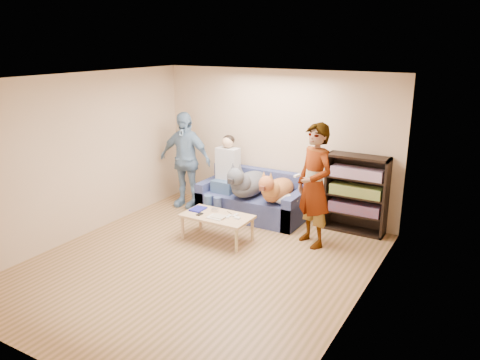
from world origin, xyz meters
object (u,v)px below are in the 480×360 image
Objects in this scene: sofa at (253,201)px; dog_gray at (247,183)px; coffee_table at (217,218)px; camera_silver at (215,210)px; notebook_blue at (198,209)px; bookshelf at (356,192)px; person_seated at (225,173)px; person_standing_right at (314,186)px; person_standing_left at (185,160)px; dog_tan at (276,189)px.

dog_gray reaches higher than sofa.
camera_silver is at bearing 135.00° from coffee_table.
notebook_blue is 0.14× the size of sofa.
coffee_table is 2.32m from bookshelf.
person_seated is at bearing -165.95° from sofa.
sofa reaches higher than coffee_table.
person_standing_left is (-2.76, 0.46, -0.05)m from person_standing_right.
bookshelf is at bearing 39.20° from coffee_table.
dog_tan is at bearing 47.03° from notebook_blue.
person_standing_left reaches higher than dog_tan.
dog_gray is 1.10× the size of dog_tan.
dog_tan is at bearing 63.32° from coffee_table.
sofa is at bearing -172.60° from bookshelf.
notebook_blue is (-1.77, -0.56, -0.52)m from person_standing_right.
person_standing_left is 1.84m from coffee_table.
dog_gray is at bearing -6.69° from person_standing_left.
person_standing_right is 1.66m from sofa.
person_standing_left is 16.51× the size of camera_silver.
person_seated is 1.34× the size of coffee_table.
sofa is 0.68m from dog_tan.
dog_tan reaches higher than sofa.
person_standing_left is 1.52m from sofa.
notebook_blue is 0.41m from coffee_table.
person_standing_left is at bearing -173.80° from sofa.
coffee_table is (-0.52, -1.04, -0.27)m from dog_tan.
person_standing_right is at bearing 24.10° from coffee_table.
person_standing_left is at bearing -173.12° from bookshelf.
person_standing_right reaches higher than coffee_table.
dog_tan is (1.92, -0.03, -0.26)m from person_standing_left.
person_standing_right reaches higher than dog_gray.
dog_gray reaches higher than dog_tan.
person_seated is 2.34m from bookshelf.
person_seated is at bearing -162.06° from person_standing_right.
dog_tan is at bearing -5.39° from person_standing_left.
sofa is 1.73× the size of coffee_table.
coffee_table is (1.40, -1.07, -0.53)m from person_standing_left.
coffee_table is at bearing -41.96° from person_standing_left.
person_standing_left is at bearing 179.15° from dog_tan.
dog_gray is 0.99× the size of bookshelf.
person_seated is (-0.51, -0.13, 0.49)m from sofa.
person_standing_left is 1.94m from dog_tan.
coffee_table is (-1.37, -0.61, -0.58)m from person_standing_right.
bookshelf is (2.31, 0.36, -0.09)m from person_seated.
person_standing_right is 1.00m from dog_tan.
sofa reaches higher than notebook_blue.
person_standing_right is at bearing -16.32° from dog_gray.
coffee_table is 0.85× the size of bookshelf.
notebook_blue is at bearing -108.08° from sofa.
sofa is 1.86m from bookshelf.
bookshelf reaches higher than dog_gray.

